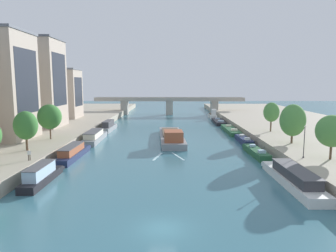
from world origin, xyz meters
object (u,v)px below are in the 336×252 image
(moored_boat_right_upstream, at_px, (244,140))
(tree_left_end_of_row, at_px, (26,125))
(moored_boat_right_end, at_px, (293,178))
(tree_right_distant, at_px, (293,120))
(lamppost_right_bank, at_px, (304,140))
(barge_midriver, at_px, (172,136))
(tree_right_midway, at_px, (271,112))
(moored_boat_right_near, at_px, (212,115))
(moored_boat_left_near, at_px, (109,126))
(moored_boat_left_downstream, at_px, (73,153))
(moored_boat_left_gap_after, at_px, (94,137))
(person_on_quay, at_px, (29,154))
(moored_boat_right_far, at_px, (256,152))
(moored_boat_right_midway, at_px, (231,130))
(moored_boat_right_second, at_px, (219,122))
(tree_right_end_of_row, at_px, (332,131))
(moored_boat_left_second, at_px, (41,175))
(tree_left_nearest, at_px, (50,117))
(bridge_far, at_px, (169,104))

(moored_boat_right_upstream, distance_m, tree_left_end_of_row, 43.20)
(moored_boat_right_end, xyz_separation_m, tree_right_distant, (6.71, 18.19, 5.13))
(lamppost_right_bank, bearing_deg, tree_right_distant, 77.14)
(barge_midriver, relative_size, tree_right_midway, 3.74)
(moored_boat_right_near, distance_m, tree_right_distant, 57.93)
(moored_boat_left_near, bearing_deg, tree_left_end_of_row, -101.06)
(moored_boat_left_downstream, distance_m, lamppost_right_bank, 37.35)
(moored_boat_left_gap_after, height_order, person_on_quay, person_on_quay)
(barge_midriver, bearing_deg, moored_boat_right_near, 71.46)
(moored_boat_right_far, distance_m, moored_boat_right_midway, 26.62)
(moored_boat_right_far, relative_size, moored_boat_right_second, 0.74)
(moored_boat_right_second, bearing_deg, tree_right_end_of_row, -82.15)
(tree_right_end_of_row, bearing_deg, moored_boat_left_downstream, 168.67)
(moored_boat_left_second, distance_m, moored_boat_left_near, 44.61)
(moored_boat_left_downstream, distance_m, tree_left_end_of_row, 8.77)
(moored_boat_right_far, bearing_deg, tree_left_end_of_row, -172.76)
(moored_boat_left_gap_after, distance_m, tree_left_nearest, 11.73)
(moored_boat_left_near, distance_m, moored_boat_right_upstream, 36.94)
(tree_right_end_of_row, height_order, lamppost_right_bank, tree_right_end_of_row)
(tree_right_distant, relative_size, person_on_quay, 4.41)
(tree_left_nearest, relative_size, tree_right_end_of_row, 1.06)
(moored_boat_left_gap_after, relative_size, tree_left_end_of_row, 2.31)
(moored_boat_left_downstream, relative_size, tree_right_end_of_row, 2.13)
(tree_left_end_of_row, bearing_deg, tree_right_midway, 24.04)
(moored_boat_left_gap_after, relative_size, moored_boat_right_midway, 0.90)
(tree_left_end_of_row, relative_size, tree_left_nearest, 0.94)
(moored_boat_right_near, distance_m, bridge_far, 21.15)
(tree_right_end_of_row, xyz_separation_m, lamppost_right_bank, (-3.54, 0.84, -1.51))
(tree_left_end_of_row, relative_size, tree_right_midway, 0.98)
(moored_boat_left_near, height_order, person_on_quay, person_on_quay)
(moored_boat_left_downstream, distance_m, tree_right_end_of_row, 41.13)
(tree_left_nearest, distance_m, bridge_far, 70.83)
(moored_boat_right_midway, xyz_separation_m, tree_left_nearest, (-39.47, -21.09, 5.76))
(moored_boat_left_downstream, distance_m, moored_boat_right_end, 35.28)
(tree_left_end_of_row, distance_m, tree_left_nearest, 10.46)
(barge_midriver, bearing_deg, moored_boat_left_second, -119.58)
(moored_boat_left_downstream, relative_size, tree_left_nearest, 2.00)
(moored_boat_left_near, height_order, tree_right_midway, tree_right_midway)
(moored_boat_right_midway, bearing_deg, tree_right_end_of_row, -78.70)
(moored_boat_left_second, bearing_deg, moored_boat_right_midway, 52.46)
(moored_boat_right_midway, height_order, lamppost_right_bank, lamppost_right_bank)
(barge_midriver, xyz_separation_m, tree_right_end_of_row, (23.00, -24.50, 5.05))
(bridge_far, distance_m, person_on_quay, 86.25)
(barge_midriver, relative_size, moored_boat_right_end, 1.50)
(moored_boat_right_end, xyz_separation_m, moored_boat_right_midway, (0.27, 43.08, -0.45))
(lamppost_right_bank, bearing_deg, moored_boat_right_far, 114.54)
(moored_boat_right_far, distance_m, tree_right_midway, 18.35)
(moored_boat_left_downstream, distance_m, bridge_far, 76.67)
(moored_boat_left_near, height_order, bridge_far, bridge_far)
(tree_right_distant, bearing_deg, moored_boat_right_end, -110.24)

